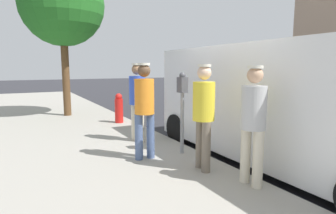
# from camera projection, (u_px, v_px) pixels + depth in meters

# --- Properties ---
(ground_plane) EXTENTS (80.00, 80.00, 0.00)m
(ground_plane) POSITION_uv_depth(u_px,v_px,m) (255.00, 158.00, 5.49)
(ground_plane) COLOR #2D2D33
(sidewalk_slab) EXTENTS (5.00, 32.00, 0.15)m
(sidewalk_slab) POSITION_uv_depth(u_px,v_px,m) (68.00, 191.00, 3.84)
(sidewalk_slab) COLOR #9E998E
(sidewalk_slab) RESTS_ON ground
(parking_meter_near) EXTENTS (0.14, 0.18, 1.52)m
(parking_meter_near) POSITION_uv_depth(u_px,v_px,m) (182.00, 99.00, 5.16)
(parking_meter_near) COLOR gray
(parking_meter_near) RESTS_ON sidewalk_slab
(pedestrian_in_yellow) EXTENTS (0.34, 0.36, 1.66)m
(pedestrian_in_yellow) POSITION_uv_depth(u_px,v_px,m) (204.00, 111.00, 4.31)
(pedestrian_in_yellow) COLOR #726656
(pedestrian_in_yellow) RESTS_ON sidewalk_slab
(pedestrian_in_blue) EXTENTS (0.34, 0.35, 1.69)m
(pedestrian_in_blue) POSITION_uv_depth(u_px,v_px,m) (137.00, 97.00, 6.05)
(pedestrian_in_blue) COLOR beige
(pedestrian_in_blue) RESTS_ON sidewalk_slab
(pedestrian_in_orange) EXTENTS (0.36, 0.34, 1.68)m
(pedestrian_in_orange) POSITION_uv_depth(u_px,v_px,m) (144.00, 105.00, 4.84)
(pedestrian_in_orange) COLOR #4C608C
(pedestrian_in_orange) RESTS_ON sidewalk_slab
(pedestrian_in_gray) EXTENTS (0.34, 0.36, 1.63)m
(pedestrian_in_gray) POSITION_uv_depth(u_px,v_px,m) (253.00, 118.00, 3.75)
(pedestrian_in_gray) COLOR beige
(pedestrian_in_gray) RESTS_ON sidewalk_slab
(parked_van) EXTENTS (2.14, 5.21, 2.15)m
(parked_van) POSITION_uv_depth(u_px,v_px,m) (280.00, 101.00, 5.06)
(parked_van) COLOR white
(parked_van) RESTS_ON ground
(street_tree) EXTENTS (2.66, 2.66, 4.95)m
(street_tree) POSITION_uv_depth(u_px,v_px,m) (62.00, 5.00, 8.97)
(street_tree) COLOR brown
(street_tree) RESTS_ON sidewalk_slab
(fire_hydrant) EXTENTS (0.24, 0.24, 0.86)m
(fire_hydrant) POSITION_uv_depth(u_px,v_px,m) (119.00, 108.00, 8.17)
(fire_hydrant) COLOR red
(fire_hydrant) RESTS_ON sidewalk_slab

